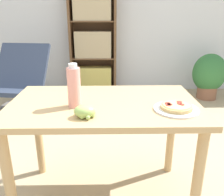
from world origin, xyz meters
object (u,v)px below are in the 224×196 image
at_px(drink_bottle, 74,87).
at_px(potted_plant_floor, 209,75).
at_px(lounge_chair_near, 19,94).
at_px(bookshelf, 93,43).
at_px(grape_bunch, 85,111).
at_px(pizza_on_plate, 176,108).

distance_m(drink_bottle, potted_plant_floor, 2.79).
relative_size(lounge_chair_near, bookshelf, 0.51).
bearing_deg(grape_bunch, drink_bottle, 115.10).
relative_size(drink_bottle, potted_plant_floor, 0.37).
bearing_deg(potted_plant_floor, grape_bunch, -125.69).
distance_m(pizza_on_plate, potted_plant_floor, 2.51).
relative_size(drink_bottle, lounge_chair_near, 0.29).
xyz_separation_m(pizza_on_plate, bookshelf, (-0.62, 2.53, 0.07)).
bearing_deg(pizza_on_plate, bookshelf, 103.72).
height_order(pizza_on_plate, lounge_chair_near, lounge_chair_near).
distance_m(grape_bunch, drink_bottle, 0.19).
bearing_deg(pizza_on_plate, potted_plant_floor, 62.74).
height_order(bookshelf, potted_plant_floor, bookshelf).
height_order(drink_bottle, potted_plant_floor, drink_bottle).
xyz_separation_m(drink_bottle, bookshelf, (-0.03, 2.46, -0.04)).
height_order(grape_bunch, drink_bottle, drink_bottle).
relative_size(grape_bunch, drink_bottle, 0.45).
relative_size(grape_bunch, potted_plant_floor, 0.17).
bearing_deg(grape_bunch, potted_plant_floor, 54.31).
bearing_deg(potted_plant_floor, drink_bottle, -128.84).
height_order(lounge_chair_near, bookshelf, bookshelf).
bearing_deg(drink_bottle, grape_bunch, -64.90).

